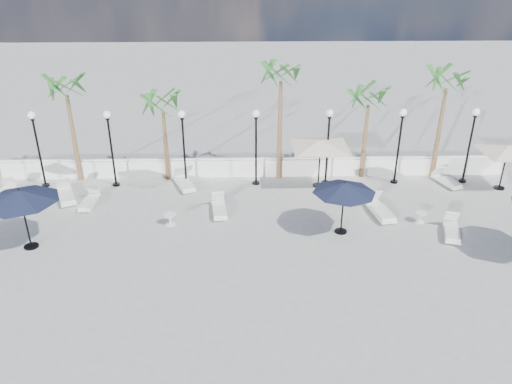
{
  "coord_description": "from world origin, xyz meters",
  "views": [
    {
      "loc": [
        -0.56,
        -16.27,
        10.59
      ],
      "look_at": [
        -0.1,
        2.46,
        1.5
      ],
      "focal_mm": 35.0,
      "sensor_mm": 36.0,
      "label": 1
    }
  ],
  "objects_px": {
    "lounger_6": "(452,230)",
    "parasol_cream_sq_b": "(509,146)",
    "lounger_5": "(219,208)",
    "lounger_0": "(4,193)",
    "parasol_navy_left": "(20,196)",
    "lounger_2": "(89,201)",
    "lounger_3": "(184,182)",
    "parasol_cream_sq_a": "(321,140)",
    "parasol_navy_mid": "(344,188)",
    "lounger_7": "(447,180)",
    "lounger_4": "(380,210)",
    "lounger_1": "(66,194)"
  },
  "relations": [
    {
      "from": "lounger_6",
      "to": "lounger_4",
      "type": "bearing_deg",
      "value": 161.18
    },
    {
      "from": "parasol_navy_mid",
      "to": "lounger_7",
      "type": "bearing_deg",
      "value": 36.7
    },
    {
      "from": "lounger_2",
      "to": "lounger_5",
      "type": "height_order",
      "value": "lounger_5"
    },
    {
      "from": "lounger_2",
      "to": "parasol_cream_sq_a",
      "type": "height_order",
      "value": "parasol_cream_sq_a"
    },
    {
      "from": "lounger_5",
      "to": "lounger_0",
      "type": "bearing_deg",
      "value": 163.32
    },
    {
      "from": "lounger_4",
      "to": "lounger_6",
      "type": "distance_m",
      "value": 3.09
    },
    {
      "from": "lounger_4",
      "to": "parasol_cream_sq_a",
      "type": "distance_m",
      "value": 4.43
    },
    {
      "from": "lounger_2",
      "to": "lounger_7",
      "type": "height_order",
      "value": "lounger_2"
    },
    {
      "from": "lounger_6",
      "to": "parasol_navy_left",
      "type": "distance_m",
      "value": 17.12
    },
    {
      "from": "lounger_6",
      "to": "parasol_cream_sq_b",
      "type": "height_order",
      "value": "parasol_cream_sq_b"
    },
    {
      "from": "lounger_3",
      "to": "parasol_navy_mid",
      "type": "relative_size",
      "value": 0.8
    },
    {
      "from": "lounger_5",
      "to": "lounger_3",
      "type": "bearing_deg",
      "value": 117.24
    },
    {
      "from": "lounger_2",
      "to": "lounger_5",
      "type": "xyz_separation_m",
      "value": [
        6.01,
        -0.9,
        0.01
      ]
    },
    {
      "from": "lounger_4",
      "to": "parasol_cream_sq_b",
      "type": "relative_size",
      "value": 0.45
    },
    {
      "from": "lounger_7",
      "to": "lounger_6",
      "type": "bearing_deg",
      "value": -127.57
    },
    {
      "from": "parasol_navy_left",
      "to": "lounger_2",
      "type": "bearing_deg",
      "value": 69.67
    },
    {
      "from": "lounger_7",
      "to": "lounger_0",
      "type": "bearing_deg",
      "value": 163.08
    },
    {
      "from": "lounger_1",
      "to": "lounger_0",
      "type": "bearing_deg",
      "value": 149.76
    },
    {
      "from": "lounger_3",
      "to": "lounger_6",
      "type": "distance_m",
      "value": 12.52
    },
    {
      "from": "lounger_0",
      "to": "lounger_2",
      "type": "height_order",
      "value": "lounger_0"
    },
    {
      "from": "parasol_navy_mid",
      "to": "lounger_6",
      "type": "bearing_deg",
      "value": -4.38
    },
    {
      "from": "lounger_2",
      "to": "lounger_7",
      "type": "bearing_deg",
      "value": 7.62
    },
    {
      "from": "lounger_0",
      "to": "parasol_navy_mid",
      "type": "distance_m",
      "value": 15.95
    },
    {
      "from": "lounger_6",
      "to": "parasol_navy_mid",
      "type": "bearing_deg",
      "value": -167.67
    },
    {
      "from": "lounger_5",
      "to": "lounger_7",
      "type": "relative_size",
      "value": 1.02
    },
    {
      "from": "lounger_0",
      "to": "lounger_4",
      "type": "xyz_separation_m",
      "value": [
        17.42,
        -2.19,
        0.02
      ]
    },
    {
      "from": "lounger_1",
      "to": "parasol_cream_sq_b",
      "type": "distance_m",
      "value": 21.1
    },
    {
      "from": "lounger_3",
      "to": "parasol_navy_left",
      "type": "xyz_separation_m",
      "value": [
        -5.49,
        -5.44,
        2.01
      ]
    },
    {
      "from": "lounger_3",
      "to": "lounger_6",
      "type": "height_order",
      "value": "lounger_3"
    },
    {
      "from": "parasol_cream_sq_a",
      "to": "parasol_cream_sq_b",
      "type": "distance_m",
      "value": 8.92
    },
    {
      "from": "parasol_navy_left",
      "to": "parasol_cream_sq_b",
      "type": "distance_m",
      "value": 21.62
    },
    {
      "from": "lounger_2",
      "to": "lounger_3",
      "type": "xyz_separation_m",
      "value": [
        4.16,
        1.86,
        0.02
      ]
    },
    {
      "from": "lounger_2",
      "to": "lounger_6",
      "type": "height_order",
      "value": "lounger_6"
    },
    {
      "from": "lounger_0",
      "to": "parasol_cream_sq_b",
      "type": "distance_m",
      "value": 24.09
    },
    {
      "from": "lounger_3",
      "to": "lounger_7",
      "type": "xyz_separation_m",
      "value": [
        13.12,
        -0.0,
        -0.03
      ]
    },
    {
      "from": "lounger_3",
      "to": "lounger_6",
      "type": "bearing_deg",
      "value": -44.63
    },
    {
      "from": "lounger_7",
      "to": "parasol_navy_mid",
      "type": "distance_m",
      "value": 7.86
    },
    {
      "from": "lounger_1",
      "to": "lounger_5",
      "type": "relative_size",
      "value": 1.14
    },
    {
      "from": "lounger_0",
      "to": "lounger_3",
      "type": "bearing_deg",
      "value": 0.18
    },
    {
      "from": "parasol_cream_sq_b",
      "to": "lounger_4",
      "type": "bearing_deg",
      "value": -158.65
    },
    {
      "from": "parasol_cream_sq_b",
      "to": "lounger_1",
      "type": "bearing_deg",
      "value": -178.15
    },
    {
      "from": "lounger_3",
      "to": "parasol_cream_sq_b",
      "type": "height_order",
      "value": "parasol_cream_sq_b"
    },
    {
      "from": "lounger_1",
      "to": "parasol_navy_left",
      "type": "relative_size",
      "value": 0.74
    },
    {
      "from": "lounger_6",
      "to": "parasol_cream_sq_a",
      "type": "height_order",
      "value": "parasol_cream_sq_a"
    },
    {
      "from": "lounger_3",
      "to": "parasol_cream_sq_a",
      "type": "xyz_separation_m",
      "value": [
        6.67,
        -0.02,
        2.17
      ]
    },
    {
      "from": "lounger_0",
      "to": "parasol_navy_left",
      "type": "height_order",
      "value": "parasol_navy_left"
    },
    {
      "from": "lounger_3",
      "to": "lounger_4",
      "type": "bearing_deg",
      "value": -40.62
    },
    {
      "from": "lounger_7",
      "to": "parasol_navy_mid",
      "type": "bearing_deg",
      "value": -162.7
    },
    {
      "from": "lounger_0",
      "to": "lounger_3",
      "type": "relative_size",
      "value": 0.97
    },
    {
      "from": "lounger_0",
      "to": "lounger_2",
      "type": "xyz_separation_m",
      "value": [
        4.27,
        -0.92,
        -0.02
      ]
    }
  ]
}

